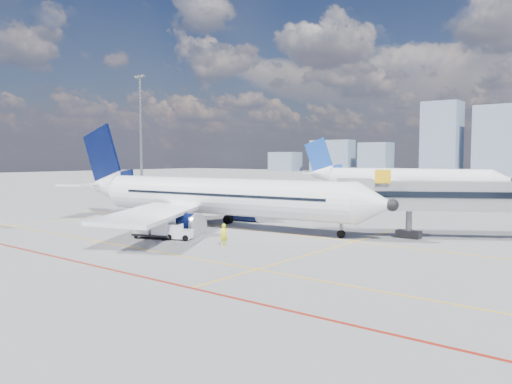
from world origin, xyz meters
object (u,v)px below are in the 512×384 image
cargo_dolly (154,226)px  ramp_worker (224,235)px  belt_loader (176,219)px  second_aircraft (397,179)px  main_aircraft (208,196)px  baggage_tug (179,232)px

cargo_dolly → ramp_worker: 7.69m
belt_loader → second_aircraft: bearing=64.3°
main_aircraft → ramp_worker: size_ratio=21.63×
baggage_tug → belt_loader: size_ratio=0.40×
cargo_dolly → belt_loader: bearing=107.4°
main_aircraft → belt_loader: bearing=-163.0°
main_aircraft → belt_loader: (-3.51, -1.51, -2.56)m
second_aircraft → baggage_tug: size_ratio=16.43×
baggage_tug → belt_loader: bearing=116.0°
baggage_tug → ramp_worker: bearing=-19.9°
baggage_tug → cargo_dolly: size_ratio=0.59×
second_aircraft → belt_loader: second_aircraft is taller
belt_loader → ramp_worker: (12.84, -6.36, 0.27)m
second_aircraft → cargo_dolly: (3.20, -63.66, -2.07)m
cargo_dolly → belt_loader: 9.11m
baggage_tug → cargo_dolly: 2.53m
cargo_dolly → baggage_tug: bearing=1.4°
ramp_worker → baggage_tug: bearing=125.0°
belt_loader → main_aircraft: bearing=-0.3°
second_aircraft → ramp_worker: bearing=-87.3°
belt_loader → ramp_worker: size_ratio=3.35×
main_aircraft → cargo_dolly: main_aircraft is taller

